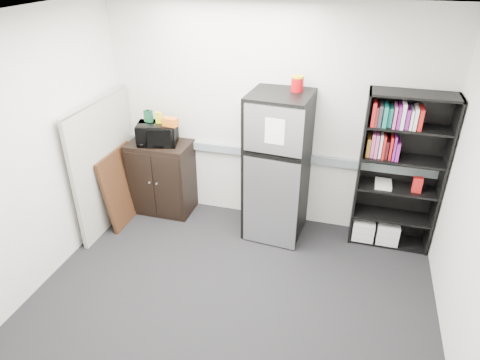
% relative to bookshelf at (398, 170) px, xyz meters
% --- Properties ---
extents(floor, '(4.00, 4.00, 0.00)m').
position_rel_bookshelf_xyz_m(floor, '(-1.51, -1.57, -0.97)').
color(floor, black).
rests_on(floor, ground).
extents(wall_back, '(4.00, 0.02, 2.70)m').
position_rel_bookshelf_xyz_m(wall_back, '(-1.51, 0.18, 0.38)').
color(wall_back, silver).
rests_on(wall_back, floor).
extents(wall_left, '(0.02, 3.50, 2.70)m').
position_rel_bookshelf_xyz_m(wall_left, '(-3.51, -1.57, 0.38)').
color(wall_left, silver).
rests_on(wall_left, floor).
extents(ceiling, '(4.00, 3.50, 0.02)m').
position_rel_bookshelf_xyz_m(ceiling, '(-1.51, -1.57, 1.73)').
color(ceiling, white).
rests_on(ceiling, wall_back).
extents(electrical_raceway, '(3.92, 0.05, 0.10)m').
position_rel_bookshelf_xyz_m(electrical_raceway, '(-1.51, 0.15, -0.07)').
color(electrical_raceway, gray).
rests_on(electrical_raceway, wall_back).
extents(wall_note, '(0.14, 0.00, 0.10)m').
position_rel_bookshelf_xyz_m(wall_note, '(-1.86, 0.18, 0.58)').
color(wall_note, white).
rests_on(wall_note, wall_back).
extents(bookshelf, '(0.90, 0.34, 1.85)m').
position_rel_bookshelf_xyz_m(bookshelf, '(0.00, 0.00, 0.00)').
color(bookshelf, black).
rests_on(bookshelf, floor).
extents(cubicle_partition, '(0.06, 1.30, 1.62)m').
position_rel_bookshelf_xyz_m(cubicle_partition, '(-3.41, -0.49, -0.16)').
color(cubicle_partition, gray).
rests_on(cubicle_partition, floor).
extents(cabinet, '(0.78, 0.52, 0.98)m').
position_rel_bookshelf_xyz_m(cabinet, '(-2.88, -0.07, -0.48)').
color(cabinet, black).
rests_on(cabinet, floor).
extents(microwave, '(0.55, 0.43, 0.27)m').
position_rel_bookshelf_xyz_m(microwave, '(-2.88, -0.08, 0.14)').
color(microwave, black).
rests_on(microwave, cabinet).
extents(snack_box_a, '(0.08, 0.06, 0.15)m').
position_rel_bookshelf_xyz_m(snack_box_a, '(-3.01, -0.05, 0.35)').
color(snack_box_a, '#18552B').
rests_on(snack_box_a, microwave).
extents(snack_box_b, '(0.08, 0.06, 0.15)m').
position_rel_bookshelf_xyz_m(snack_box_b, '(-2.97, -0.05, 0.35)').
color(snack_box_b, '#0D3C28').
rests_on(snack_box_b, microwave).
extents(snack_box_c, '(0.07, 0.05, 0.14)m').
position_rel_bookshelf_xyz_m(snack_box_c, '(-2.85, -0.05, 0.34)').
color(snack_box_c, yellow).
rests_on(snack_box_c, microwave).
extents(snack_bag, '(0.19, 0.13, 0.10)m').
position_rel_bookshelf_xyz_m(snack_bag, '(-2.68, -0.10, 0.32)').
color(snack_bag, orange).
rests_on(snack_bag, microwave).
extents(refrigerator, '(0.72, 0.75, 1.77)m').
position_rel_bookshelf_xyz_m(refrigerator, '(-1.34, -0.15, -0.09)').
color(refrigerator, black).
rests_on(refrigerator, floor).
extents(coffee_can, '(0.14, 0.14, 0.19)m').
position_rel_bookshelf_xyz_m(coffee_can, '(-1.18, -0.02, 0.90)').
color(coffee_can, '#A9070D').
rests_on(coffee_can, refrigerator).
extents(framed_poster, '(0.18, 0.74, 0.94)m').
position_rel_bookshelf_xyz_m(framed_poster, '(-3.28, -0.41, -0.50)').
color(framed_poster, black).
rests_on(framed_poster, floor).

